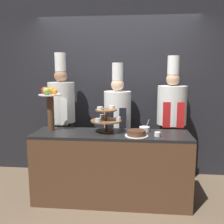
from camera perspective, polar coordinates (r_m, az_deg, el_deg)
name	(u,v)px	position (r m, az deg, el deg)	size (l,w,h in m)	color
ground_plane	(109,211)	(3.22, -0.69, -21.75)	(14.00, 14.00, 0.00)	brown
wall_back	(117,88)	(4.02, 1.21, 5.59)	(10.00, 0.06, 2.80)	#232328
buffet_counter	(111,167)	(3.26, -0.17, -12.48)	(1.96, 0.55, 0.90)	brown
tiered_stand	(106,118)	(3.14, -1.33, -1.43)	(0.39, 0.39, 0.33)	brown
fruit_pedestal	(50,102)	(3.29, -14.02, 2.25)	(0.29, 0.29, 0.57)	brown
cake_round	(136,133)	(2.99, 5.60, -4.87)	(0.28, 0.28, 0.07)	white
cup_white	(157,134)	(3.01, 10.35, -5.02)	(0.07, 0.07, 0.05)	white
serving_bowl_far	(145,129)	(3.24, 7.45, -3.86)	(0.13, 0.13, 0.16)	white
chef_left	(62,114)	(3.83, -11.38, -0.36)	(0.39, 0.39, 1.93)	#28282D
chef_center_left	(117,120)	(3.69, 1.24, -1.90)	(0.39, 0.39, 1.78)	black
chef_center_right	(171,118)	(3.70, 13.42, -1.25)	(0.42, 0.42, 1.87)	#38332D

